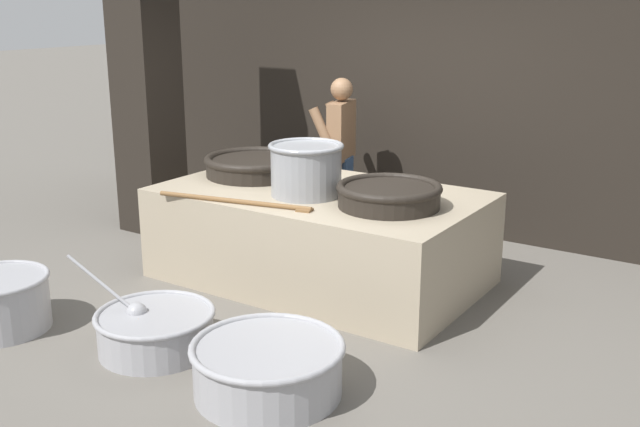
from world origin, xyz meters
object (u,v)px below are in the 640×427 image
at_px(cook, 340,151).
at_px(stock_pot, 306,168).
at_px(prep_bowl_vegetables, 155,328).
at_px(prep_bowl_meat, 268,366).
at_px(giant_wok_near, 256,165).
at_px(giant_wok_far, 389,194).

bearing_deg(cook, stock_pot, 97.54).
xyz_separation_m(cook, prep_bowl_vegetables, (0.38, -3.13, -0.74)).
height_order(cook, prep_bowl_vegetables, cook).
bearing_deg(prep_bowl_vegetables, prep_bowl_meat, -2.45).
bearing_deg(giant_wok_near, prep_bowl_meat, -50.50).
height_order(stock_pot, prep_bowl_vegetables, stock_pot).
bearing_deg(giant_wok_near, giant_wok_far, -10.31).
bearing_deg(prep_bowl_vegetables, giant_wok_far, 61.05).
distance_m(giant_wok_near, giant_wok_far, 1.64).
relative_size(giant_wok_near, giant_wok_far, 1.14).
height_order(stock_pot, prep_bowl_meat, stock_pot).
relative_size(giant_wok_near, prep_bowl_meat, 0.98).
bearing_deg(giant_wok_far, prep_bowl_vegetables, -118.95).
bearing_deg(giant_wok_far, stock_pot, -175.60).
height_order(giant_wok_far, prep_bowl_meat, giant_wok_far).
xyz_separation_m(giant_wok_far, prep_bowl_vegetables, (-0.96, -1.73, -0.77)).
bearing_deg(prep_bowl_meat, stock_pot, 116.98).
relative_size(stock_pot, prep_bowl_vegetables, 0.59).
bearing_deg(giant_wok_far, cook, 133.79).
bearing_deg(stock_pot, giant_wok_far, 4.40).
distance_m(stock_pot, cook, 1.57).
xyz_separation_m(prep_bowl_vegetables, prep_bowl_meat, (1.06, -0.05, 0.03)).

